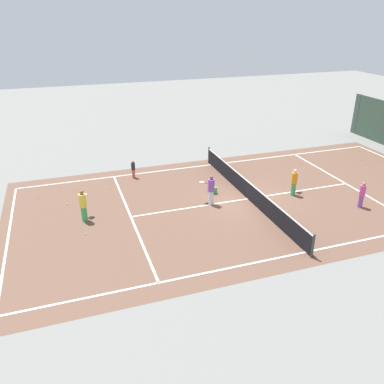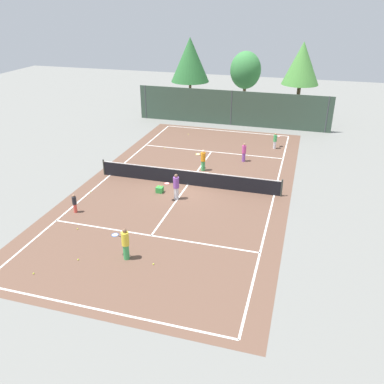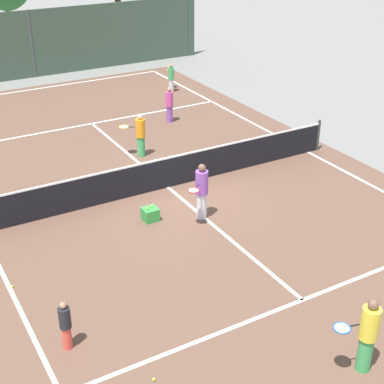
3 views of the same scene
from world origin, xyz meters
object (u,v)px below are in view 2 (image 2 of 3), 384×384
object	(u,v)px
player_3	(75,203)
tennis_ball_4	(34,273)
player_0	(203,160)
player_2	(275,140)
ball_crate	(160,190)
tennis_ball_5	(188,134)
tennis_ball_3	(77,229)
player_5	(125,243)
tennis_ball_1	(78,260)
tennis_ball_6	(153,264)
player_4	(176,186)
tennis_ball_2	(165,148)
player_1	(244,152)
tennis_ball_0	(91,192)

from	to	relation	value
player_3	tennis_ball_4	world-z (taller)	player_3
player_3	player_0	bearing A→B (deg)	55.98
player_2	player_0	bearing A→B (deg)	-126.04
ball_crate	tennis_ball_5	bearing A→B (deg)	97.99
tennis_ball_5	tennis_ball_3	bearing A→B (deg)	-93.17
player_2	player_5	size ratio (longest dim) A/B	0.79
tennis_ball_1	tennis_ball_6	xyz separation A→B (m)	(3.45, 0.64, 0.00)
tennis_ball_4	player_2	bearing A→B (deg)	66.40
player_4	tennis_ball_2	bearing A→B (deg)	113.94
player_4	tennis_ball_1	bearing A→B (deg)	-108.35
player_0	player_1	distance (m)	3.47
player_0	tennis_ball_3	world-z (taller)	player_0
tennis_ball_0	tennis_ball_4	world-z (taller)	same
player_1	player_2	size ratio (longest dim) A/B	1.09
tennis_ball_4	tennis_ball_5	size ratio (longest dim) A/B	1.00
player_5	tennis_ball_5	bearing A→B (deg)	97.93
player_2	tennis_ball_0	world-z (taller)	player_2
player_5	tennis_ball_2	size ratio (longest dim) A/B	24.47
tennis_ball_4	player_0	bearing A→B (deg)	72.90
player_1	tennis_ball_6	xyz separation A→B (m)	(-1.75, -13.75, -0.68)
player_1	tennis_ball_6	world-z (taller)	player_1
player_4	player_5	bearing A→B (deg)	-92.68
tennis_ball_1	tennis_ball_4	world-z (taller)	same
player_3	tennis_ball_2	bearing A→B (deg)	83.78
ball_crate	tennis_ball_1	distance (m)	7.86
ball_crate	tennis_ball_6	xyz separation A→B (m)	(2.34, -7.13, -0.15)
player_1	tennis_ball_3	size ratio (longest dim) A/B	21.14
player_5	tennis_ball_5	world-z (taller)	player_5
player_2	tennis_ball_1	bearing A→B (deg)	-111.70
player_2	player_3	xyz separation A→B (m)	(-9.63, -13.80, -0.10)
player_0	tennis_ball_4	size ratio (longest dim) A/B	22.97
player_2	tennis_ball_3	world-z (taller)	player_2
player_0	ball_crate	bearing A→B (deg)	-112.02
player_0	player_3	xyz separation A→B (m)	(-5.30, -7.86, -0.22)
player_4	tennis_ball_5	bearing A→B (deg)	103.36
player_3	tennis_ball_5	size ratio (longest dim) A/B	16.72
tennis_ball_0	tennis_ball_2	xyz separation A→B (m)	(1.71, 8.87, 0.00)
tennis_ball_1	tennis_ball_4	size ratio (longest dim) A/B	1.00
player_5	tennis_ball_6	world-z (taller)	player_5
tennis_ball_2	player_1	bearing A→B (deg)	-9.08
tennis_ball_3	tennis_ball_4	world-z (taller)	same
ball_crate	tennis_ball_0	world-z (taller)	ball_crate
player_0	tennis_ball_5	bearing A→B (deg)	113.82
tennis_ball_0	player_1	bearing A→B (deg)	43.72
player_3	ball_crate	distance (m)	5.22
player_3	tennis_ball_0	distance (m)	2.61
player_3	tennis_ball_4	xyz separation A→B (m)	(1.19, -5.51, -0.53)
player_2	player_4	world-z (taller)	player_4
player_3	player_4	bearing A→B (deg)	32.54
player_5	tennis_ball_2	bearing A→B (deg)	102.89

